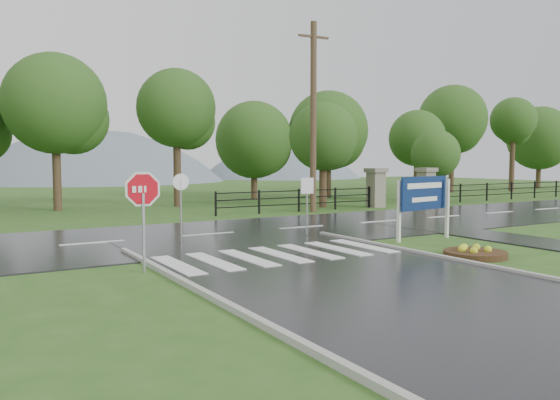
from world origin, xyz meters
TOP-DOWN VIEW (x-y plane):
  - ground at (0.00, 0.00)m, footprint 120.00×120.00m
  - main_road at (0.00, 10.00)m, footprint 90.00×8.00m
  - walkway at (8.50, 4.00)m, footprint 2.20×11.00m
  - crosswalk at (0.00, 5.00)m, footprint 6.50×2.80m
  - pillar_west at (13.00, 16.00)m, footprint 1.00×1.00m
  - pillar_east at (17.00, 16.00)m, footprint 1.00×1.00m
  - fence_west at (7.75, 16.00)m, footprint 9.58×0.08m
  - fence_east at (27.75, 16.00)m, footprint 20.58×0.08m
  - hills at (3.49, 65.00)m, footprint 102.00×48.00m
  - treeline at (1.00, 24.00)m, footprint 83.20×5.20m
  - stop_sign at (-3.90, 4.77)m, footprint 1.14×0.12m
  - estate_billboard at (5.82, 5.24)m, footprint 2.43×0.48m
  - flower_bed at (4.63, 2.13)m, footprint 1.71×1.71m
  - reg_sign_small at (2.95, 8.04)m, footprint 0.45×0.15m
  - reg_sign_round at (-1.54, 8.56)m, footprint 0.53×0.08m
  - utility_pole_east at (8.30, 15.50)m, footprint 1.74×0.32m
  - entrance_tree_left at (10.36, 17.50)m, footprint 3.89×3.89m
  - entrance_tree_right at (19.35, 17.50)m, footprint 3.17×3.17m

SIDE VIEW (x-z plane):
  - hills at x=3.49m, z-range -39.54..8.46m
  - ground at x=0.00m, z-range 0.00..0.00m
  - main_road at x=0.00m, z-range -0.02..0.02m
  - walkway at x=8.50m, z-range -0.02..0.02m
  - treeline at x=1.00m, z-range -5.00..5.00m
  - crosswalk at x=0.00m, z-range 0.05..0.07m
  - flower_bed at x=4.63m, z-range -0.04..0.30m
  - fence_west at x=7.75m, z-range 0.12..1.32m
  - fence_east at x=27.75m, z-range 0.14..1.34m
  - pillar_west at x=13.00m, z-range 0.06..2.30m
  - pillar_east at x=17.00m, z-range 0.06..2.30m
  - reg_sign_round at x=-1.54m, z-range 0.30..2.56m
  - reg_sign_small at x=2.95m, z-range 0.44..2.51m
  - estate_billboard at x=5.82m, z-range 0.40..2.55m
  - stop_sign at x=-3.90m, z-range 0.51..3.09m
  - entrance_tree_right at x=19.35m, z-range 0.74..5.43m
  - entrance_tree_left at x=10.36m, z-range 1.02..7.01m
  - utility_pole_east at x=8.30m, z-range 0.08..9.83m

